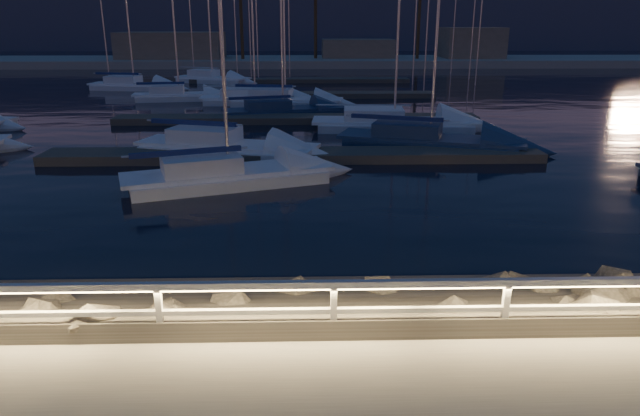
# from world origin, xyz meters

# --- Properties ---
(ground) EXTENTS (400.00, 400.00, 0.00)m
(ground) POSITION_xyz_m (0.00, 0.00, 0.00)
(ground) COLOR #ABA79B
(ground) RESTS_ON ground
(harbor_water) EXTENTS (400.00, 440.00, 0.60)m
(harbor_water) POSITION_xyz_m (0.00, 31.22, -0.97)
(harbor_water) COLOR black
(harbor_water) RESTS_ON ground
(guard_rail) EXTENTS (44.11, 0.12, 1.06)m
(guard_rail) POSITION_xyz_m (-0.07, -0.00, 0.77)
(guard_rail) COLOR white
(guard_rail) RESTS_ON ground
(riprap) EXTENTS (38.89, 2.84, 1.30)m
(riprap) POSITION_xyz_m (3.23, 1.08, -0.13)
(riprap) COLOR #615B53
(riprap) RESTS_ON ground
(floating_docks) EXTENTS (22.00, 36.00, 0.40)m
(floating_docks) POSITION_xyz_m (0.00, 32.50, -0.40)
(floating_docks) COLOR #534E45
(floating_docks) RESTS_ON ground
(far_shore) EXTENTS (160.00, 14.00, 5.20)m
(far_shore) POSITION_xyz_m (-0.12, 74.05, 0.29)
(far_shore) COLOR #ABA79B
(far_shore) RESTS_ON ground
(distant_hills) EXTENTS (230.00, 37.50, 18.00)m
(distant_hills) POSITION_xyz_m (-22.13, 133.69, 4.74)
(distant_hills) COLOR #3D455F
(distant_hills) RESTS_ON ground
(sailboat_b) EXTENTS (8.02, 4.63, 13.22)m
(sailboat_b) POSITION_xyz_m (-2.57, 11.93, -0.16)
(sailboat_b) COLOR white
(sailboat_b) RESTS_ON ground
(sailboat_c) EXTENTS (9.04, 5.21, 14.83)m
(sailboat_c) POSITION_xyz_m (6.32, 18.23, -0.15)
(sailboat_c) COLOR navy
(sailboat_c) RESTS_ON ground
(sailboat_f) EXTENTS (8.60, 4.73, 14.13)m
(sailboat_f) POSITION_xyz_m (-3.29, 16.93, -0.14)
(sailboat_f) COLOR white
(sailboat_f) RESTS_ON ground
(sailboat_g) EXTENTS (8.00, 4.22, 13.08)m
(sailboat_g) POSITION_xyz_m (-1.12, 28.23, -0.18)
(sailboat_g) COLOR navy
(sailboat_g) RESTS_ON ground
(sailboat_h) EXTENTS (9.40, 3.46, 15.57)m
(sailboat_h) POSITION_xyz_m (5.31, 23.23, -0.16)
(sailboat_h) COLOR white
(sailboat_h) RESTS_ON ground
(sailboat_i) EXTENTS (7.19, 3.00, 11.95)m
(sailboat_i) POSITION_xyz_m (-9.48, 36.36, -0.17)
(sailboat_i) COLOR white
(sailboat_i) RESTS_ON ground
(sailboat_j) EXTENTS (8.45, 3.74, 13.93)m
(sailboat_j) POSITION_xyz_m (-1.14, 32.98, -0.14)
(sailboat_j) COLOR white
(sailboat_j) RESTS_ON ground
(sailboat_k) EXTENTS (8.09, 2.56, 13.64)m
(sailboat_k) POSITION_xyz_m (-3.43, 34.24, -0.17)
(sailboat_k) COLOR white
(sailboat_k) RESTS_ON ground
(sailboat_m) EXTENTS (7.93, 4.98, 13.22)m
(sailboat_m) POSITION_xyz_m (-8.95, 49.76, -0.14)
(sailboat_m) COLOR white
(sailboat_m) RESTS_ON ground
(sailboat_n) EXTENTS (8.32, 3.85, 13.69)m
(sailboat_n) POSITION_xyz_m (-15.08, 43.83, -0.15)
(sailboat_n) COLOR white
(sailboat_n) RESTS_ON ground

